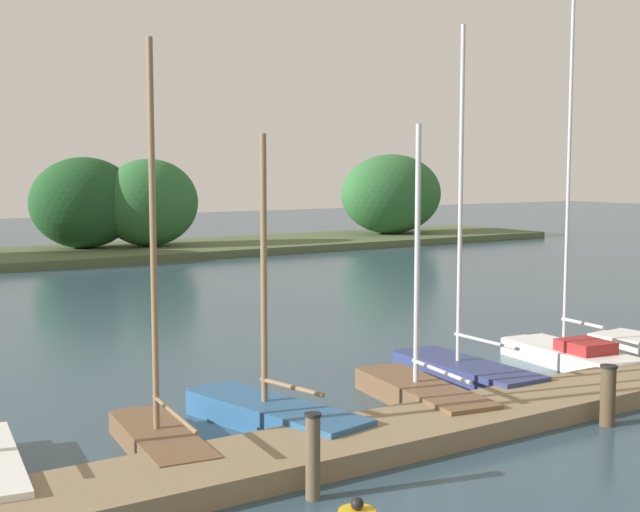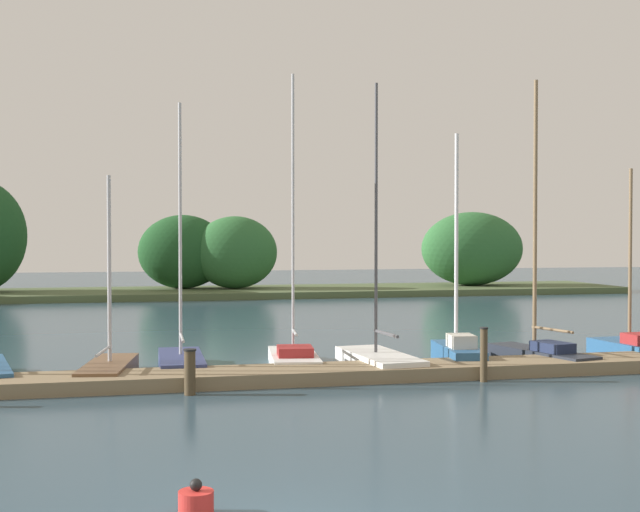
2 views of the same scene
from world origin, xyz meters
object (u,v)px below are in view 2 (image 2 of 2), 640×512
object	(u,v)px
sailboat_8	(457,349)
mooring_piling_2	(190,372)
sailboat_4	(109,367)
sailboat_6	(294,355)
channel_buoy_1	(196,502)
sailboat_5	(181,358)
sailboat_9	(538,347)
sailboat_7	(377,358)
mooring_piling_3	(484,354)
sailboat_10	(632,346)

from	to	relation	value
sailboat_8	mooring_piling_2	xyz separation A→B (m)	(-7.91, -2.94, 0.09)
sailboat_4	sailboat_8	world-z (taller)	sailboat_8
sailboat_6	channel_buoy_1	bearing A→B (deg)	169.73
sailboat_5	sailboat_9	xyz separation A→B (m)	(10.30, -1.13, 0.15)
sailboat_6	sailboat_7	xyz separation A→B (m)	(2.17, -1.08, -0.00)
sailboat_7	mooring_piling_2	distance (m)	5.96
sailboat_4	mooring_piling_2	size ratio (longest dim) A/B	4.93
sailboat_4	mooring_piling_3	world-z (taller)	sailboat_4
channel_buoy_1	sailboat_10	bearing A→B (deg)	39.64
mooring_piling_3	channel_buoy_1	world-z (taller)	mooring_piling_3
sailboat_4	sailboat_10	xyz separation A→B (m)	(15.59, 0.18, 0.06)
sailboat_8	mooring_piling_3	bearing A→B (deg)	179.33
sailboat_5	sailboat_7	bearing A→B (deg)	-101.76
sailboat_8	sailboat_9	bearing A→B (deg)	-88.53
sailboat_6	mooring_piling_3	distance (m)	5.55
sailboat_5	mooring_piling_3	xyz separation A→B (m)	(7.45, -3.69, 0.38)
sailboat_5	sailboat_8	xyz separation A→B (m)	(7.87, -0.86, 0.14)
sailboat_9	sailboat_7	bearing A→B (deg)	77.35
sailboat_5	sailboat_6	world-z (taller)	sailboat_6
sailboat_8	sailboat_5	bearing A→B (deg)	91.50
sailboat_5	sailboat_7	xyz separation A→B (m)	(5.34, -1.25, 0.00)
sailboat_7	sailboat_10	distance (m)	8.33
sailboat_7	mooring_piling_3	size ratio (longest dim) A/B	5.70
sailboat_9	channel_buoy_1	bearing A→B (deg)	122.29
sailboat_10	channel_buoy_1	distance (m)	18.53
sailboat_8	channel_buoy_1	xyz separation A→B (m)	(-8.49, -11.69, -0.28)
sailboat_6	sailboat_10	bearing A→B (deg)	-86.32
sailboat_7	channel_buoy_1	size ratio (longest dim) A/B	16.12
sailboat_5	sailboat_6	bearing A→B (deg)	-91.67
mooring_piling_3	sailboat_7	bearing A→B (deg)	130.94
sailboat_7	sailboat_9	world-z (taller)	sailboat_9
sailboat_10	mooring_piling_2	bearing A→B (deg)	98.57
sailboat_8	sailboat_9	xyz separation A→B (m)	(2.43, -0.27, 0.01)
sailboat_5	mooring_piling_3	size ratio (longest dim) A/B	5.31
sailboat_5	sailboat_10	xyz separation A→B (m)	(13.66, -0.73, 0.03)
sailboat_4	sailboat_6	size ratio (longest dim) A/B	0.64
channel_buoy_1	sailboat_9	bearing A→B (deg)	46.29
mooring_piling_2	mooring_piling_3	bearing A→B (deg)	0.90
sailboat_6	mooring_piling_2	world-z (taller)	sailboat_6
sailboat_8	sailboat_9	size ratio (longest dim) A/B	0.81
mooring_piling_2	mooring_piling_3	world-z (taller)	mooring_piling_3
sailboat_6	channel_buoy_1	world-z (taller)	sailboat_6
sailboat_6	mooring_piling_2	distance (m)	4.85
sailboat_5	sailboat_7	world-z (taller)	sailboat_7
sailboat_5	sailboat_4	bearing A→B (deg)	116.58
sailboat_10	mooring_piling_2	size ratio (longest dim) A/B	5.36
sailboat_6	mooring_piling_3	size ratio (longest dim) A/B	5.96
sailboat_10	mooring_piling_3	size ratio (longest dim) A/B	4.14
mooring_piling_2	channel_buoy_1	size ratio (longest dim) A/B	2.18
sailboat_6	mooring_piling_2	xyz separation A→B (m)	(-3.21, -3.63, 0.22)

